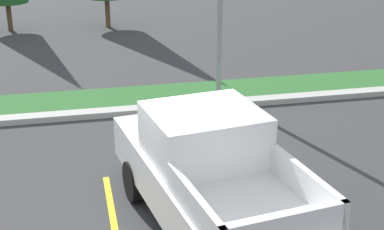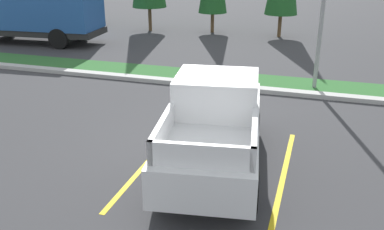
% 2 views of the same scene
% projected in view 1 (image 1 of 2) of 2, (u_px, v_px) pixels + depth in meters
% --- Properties ---
extents(ground_plane, '(120.00, 120.00, 0.00)m').
position_uv_depth(ground_plane, '(162.00, 213.00, 10.25)').
color(ground_plane, '#38383A').
extents(parking_line_far, '(0.12, 4.80, 0.01)m').
position_uv_depth(parking_line_far, '(297.00, 222.00, 9.97)').
color(parking_line_far, yellow).
rests_on(parking_line_far, ground).
extents(curb_strip, '(56.00, 0.40, 0.15)m').
position_uv_depth(curb_strip, '(130.00, 111.00, 14.77)').
color(curb_strip, '#B2B2AD').
rests_on(curb_strip, ground).
extents(grass_median, '(56.00, 1.80, 0.06)m').
position_uv_depth(grass_median, '(125.00, 98.00, 15.78)').
color(grass_median, '#2D662D').
rests_on(grass_median, ground).
extents(pickup_truck_main, '(2.67, 5.45, 2.10)m').
position_uv_depth(pickup_truck_main, '(210.00, 177.00, 9.32)').
color(pickup_truck_main, black).
rests_on(pickup_truck_main, ground).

